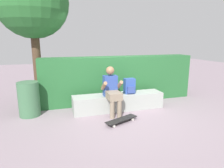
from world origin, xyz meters
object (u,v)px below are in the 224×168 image
(person_skater, at_px, (112,89))
(trash_bin, at_px, (29,99))
(backpack_on_bench, at_px, (130,86))
(skateboard_near_person, at_px, (122,120))
(bench_main, at_px, (118,102))

(person_skater, relative_size, trash_bin, 1.40)
(trash_bin, bearing_deg, backpack_on_bench, -5.65)
(backpack_on_bench, height_order, trash_bin, trash_bin)
(skateboard_near_person, distance_m, backpack_on_bench, 1.13)
(bench_main, xyz_separation_m, backpack_on_bench, (0.30, -0.01, 0.40))
(person_skater, height_order, skateboard_near_person, person_skater)
(backpack_on_bench, distance_m, trash_bin, 2.53)
(skateboard_near_person, bearing_deg, trash_bin, 151.37)
(backpack_on_bench, relative_size, trash_bin, 0.48)
(skateboard_near_person, height_order, trash_bin, trash_bin)
(person_skater, bearing_deg, backpack_on_bench, 20.54)
(person_skater, xyz_separation_m, trash_bin, (-1.95, 0.46, -0.21))
(person_skater, bearing_deg, bench_main, 40.82)
(backpack_on_bench, xyz_separation_m, trash_bin, (-2.51, 0.25, -0.20))
(person_skater, xyz_separation_m, backpack_on_bench, (0.56, 0.21, -0.01))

